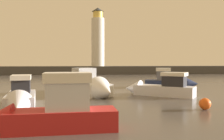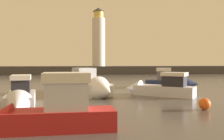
{
  "view_description": "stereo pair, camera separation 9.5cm",
  "coord_description": "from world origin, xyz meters",
  "px_view_note": "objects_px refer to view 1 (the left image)",
  "views": [
    {
      "loc": [
        -1.95,
        -1.49,
        3.0
      ],
      "look_at": [
        0.75,
        19.82,
        2.27
      ],
      "focal_mm": 40.71,
      "sensor_mm": 36.0,
      "label": 1
    },
    {
      "loc": [
        -1.85,
        -1.5,
        3.0
      ],
      "look_at": [
        0.75,
        19.82,
        2.27
      ],
      "focal_mm": 40.71,
      "sensor_mm": 36.0,
      "label": 2
    }
  ],
  "objects_px": {
    "lighthouse": "(98,39)",
    "motorboat_3": "(173,82)",
    "motorboat_1": "(92,87)",
    "motorboat_5": "(49,112)",
    "motorboat_0": "(20,99)",
    "motorboat_2": "(158,88)",
    "mooring_buoy": "(205,104)"
  },
  "relations": [
    {
      "from": "motorboat_1",
      "to": "motorboat_3",
      "type": "height_order",
      "value": "motorboat_1"
    },
    {
      "from": "lighthouse",
      "to": "motorboat_1",
      "type": "relative_size",
      "value": 1.65
    },
    {
      "from": "motorboat_0",
      "to": "motorboat_5",
      "type": "distance_m",
      "value": 6.02
    },
    {
      "from": "motorboat_2",
      "to": "motorboat_5",
      "type": "xyz_separation_m",
      "value": [
        -8.1,
        -10.47,
        0.15
      ]
    },
    {
      "from": "lighthouse",
      "to": "motorboat_0",
      "type": "xyz_separation_m",
      "value": [
        -7.92,
        -42.38,
        -7.67
      ]
    },
    {
      "from": "motorboat_5",
      "to": "mooring_buoy",
      "type": "xyz_separation_m",
      "value": [
        9.01,
        3.69,
        -0.46
      ]
    },
    {
      "from": "motorboat_1",
      "to": "motorboat_3",
      "type": "xyz_separation_m",
      "value": [
        9.55,
        5.46,
        -0.05
      ]
    },
    {
      "from": "motorboat_0",
      "to": "motorboat_2",
      "type": "xyz_separation_m",
      "value": [
        10.54,
        4.97,
        0.05
      ]
    },
    {
      "from": "motorboat_1",
      "to": "motorboat_5",
      "type": "relative_size",
      "value": 1.41
    },
    {
      "from": "motorboat_2",
      "to": "motorboat_5",
      "type": "height_order",
      "value": "motorboat_5"
    },
    {
      "from": "motorboat_3",
      "to": "motorboat_5",
      "type": "bearing_deg",
      "value": -125.21
    },
    {
      "from": "motorboat_2",
      "to": "mooring_buoy",
      "type": "height_order",
      "value": "motorboat_2"
    },
    {
      "from": "motorboat_3",
      "to": "motorboat_5",
      "type": "distance_m",
      "value": 20.62
    },
    {
      "from": "motorboat_2",
      "to": "mooring_buoy",
      "type": "xyz_separation_m",
      "value": [
        0.91,
        -6.78,
        -0.31
      ]
    },
    {
      "from": "motorboat_3",
      "to": "motorboat_5",
      "type": "relative_size",
      "value": 1.05
    },
    {
      "from": "motorboat_1",
      "to": "motorboat_5",
      "type": "height_order",
      "value": "motorboat_5"
    },
    {
      "from": "lighthouse",
      "to": "mooring_buoy",
      "type": "distance_m",
      "value": 45.04
    },
    {
      "from": "motorboat_1",
      "to": "motorboat_3",
      "type": "distance_m",
      "value": 11.0
    },
    {
      "from": "motorboat_0",
      "to": "motorboat_2",
      "type": "height_order",
      "value": "motorboat_0"
    },
    {
      "from": "motorboat_2",
      "to": "motorboat_3",
      "type": "height_order",
      "value": "motorboat_3"
    },
    {
      "from": "lighthouse",
      "to": "mooring_buoy",
      "type": "relative_size",
      "value": 18.46
    },
    {
      "from": "motorboat_1",
      "to": "motorboat_3",
      "type": "relative_size",
      "value": 1.34
    },
    {
      "from": "motorboat_2",
      "to": "motorboat_1",
      "type": "bearing_deg",
      "value": 170.89
    },
    {
      "from": "motorboat_2",
      "to": "lighthouse",
      "type": "bearing_deg",
      "value": 94.0
    },
    {
      "from": "motorboat_3",
      "to": "motorboat_0",
      "type": "bearing_deg",
      "value": -141.62
    },
    {
      "from": "motorboat_5",
      "to": "motorboat_0",
      "type": "bearing_deg",
      "value": 113.97
    },
    {
      "from": "motorboat_1",
      "to": "motorboat_2",
      "type": "distance_m",
      "value": 5.83
    },
    {
      "from": "mooring_buoy",
      "to": "motorboat_5",
      "type": "bearing_deg",
      "value": -157.74
    },
    {
      "from": "motorboat_0",
      "to": "motorboat_3",
      "type": "distance_m",
      "value": 18.28
    },
    {
      "from": "motorboat_0",
      "to": "mooring_buoy",
      "type": "distance_m",
      "value": 11.6
    },
    {
      "from": "lighthouse",
      "to": "motorboat_3",
      "type": "bearing_deg",
      "value": -78.34
    },
    {
      "from": "motorboat_3",
      "to": "mooring_buoy",
      "type": "distance_m",
      "value": 13.47
    }
  ]
}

